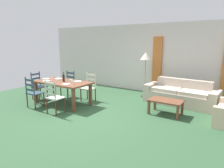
{
  "coord_description": "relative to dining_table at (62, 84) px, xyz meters",
  "views": [
    {
      "loc": [
        3.49,
        -4.28,
        1.99
      ],
      "look_at": [
        0.21,
        0.7,
        0.75
      ],
      "focal_mm": 32.27,
      "sensor_mm": 36.0,
      "label": 1
    }
  ],
  "objects": [
    {
      "name": "dining_chair_head_west",
      "position": [
        -1.18,
        -0.04,
        -0.19
      ],
      "size": [
        0.43,
        0.45,
        0.96
      ],
      "color": "#2F3E56",
      "rests_on": "ground_plane"
    },
    {
      "name": "fork_near_left",
      "position": [
        -0.6,
        -0.25,
        0.09
      ],
      "size": [
        0.02,
        0.17,
        0.01
      ],
      "primitive_type": "cube",
      "rotation": [
        0.0,
        0.0,
        0.01
      ],
      "color": "silver",
      "rests_on": "dining_table"
    },
    {
      "name": "wall_far",
      "position": [
        1.35,
        3.15,
        0.69
      ],
      "size": [
        9.6,
        0.16,
        2.7
      ],
      "primitive_type": "cube",
      "color": "silver",
      "rests_on": "ground_plane"
    },
    {
      "name": "fork_far_right",
      "position": [
        0.3,
        0.25,
        0.09
      ],
      "size": [
        0.02,
        0.17,
        0.01
      ],
      "primitive_type": "cube",
      "rotation": [
        0.0,
        0.0,
        0.04
      ],
      "color": "silver",
      "rests_on": "dining_table"
    },
    {
      "name": "dining_chair_near_right",
      "position": [
        0.48,
        -0.77,
        -0.19
      ],
      "size": [
        0.43,
        0.41,
        0.96
      ],
      "color": "beige",
      "rests_on": "ground_plane"
    },
    {
      "name": "wine_glass_near_right",
      "position": [
        0.6,
        -0.14,
        0.2
      ],
      "size": [
        0.06,
        0.06,
        0.16
      ],
      "color": "white",
      "rests_on": "dining_table"
    },
    {
      "name": "fork_far_left",
      "position": [
        -0.6,
        0.25,
        0.09
      ],
      "size": [
        0.02,
        0.17,
        0.01
      ],
      "primitive_type": "cube",
      "rotation": [
        0.0,
        0.0,
        0.02
      ],
      "color": "silver",
      "rests_on": "dining_table"
    },
    {
      "name": "wine_glass_far_left",
      "position": [
        -0.32,
        0.13,
        0.2
      ],
      "size": [
        0.06,
        0.06,
        0.16
      ],
      "color": "white",
      "rests_on": "dining_table"
    },
    {
      "name": "dining_chair_far_right",
      "position": [
        0.48,
        0.76,
        -0.19
      ],
      "size": [
        0.42,
        0.4,
        0.96
      ],
      "color": "beige",
      "rests_on": "ground_plane"
    },
    {
      "name": "ground_plane",
      "position": [
        1.35,
        -0.15,
        -0.67
      ],
      "size": [
        9.6,
        9.6,
        0.02
      ],
      "primitive_type": "cube",
      "color": "#2F5334"
    },
    {
      "name": "coffee_table",
      "position": [
        3.14,
        0.88,
        -0.31
      ],
      "size": [
        0.9,
        0.56,
        0.42
      ],
      "color": "brown",
      "rests_on": "ground_plane"
    },
    {
      "name": "dining_table",
      "position": [
        0.0,
        0.0,
        0.0
      ],
      "size": [
        1.9,
        0.96,
        0.75
      ],
      "color": "brown",
      "rests_on": "ground_plane"
    },
    {
      "name": "standing_lamp",
      "position": [
        1.87,
        2.28,
        0.75
      ],
      "size": [
        0.4,
        0.4,
        1.64
      ],
      "color": "#332D28",
      "rests_on": "ground_plane"
    },
    {
      "name": "wine_glass_near_left",
      "position": [
        -0.33,
        -0.12,
        0.2
      ],
      "size": [
        0.06,
        0.06,
        0.16
      ],
      "color": "white",
      "rests_on": "dining_table"
    },
    {
      "name": "couch",
      "position": [
        3.23,
        2.1,
        -0.37
      ],
      "size": [
        2.33,
        0.96,
        0.8
      ],
      "color": "#BFAE9D",
      "rests_on": "ground_plane"
    },
    {
      "name": "curtain_panel_left",
      "position": [
        2.02,
        3.01,
        0.44
      ],
      "size": [
        0.35,
        0.08,
        2.2
      ],
      "primitive_type": "cube",
      "color": "#C86C30",
      "rests_on": "ground_plane"
    },
    {
      "name": "dining_chair_far_left",
      "position": [
        -0.47,
        0.73,
        -0.19
      ],
      "size": [
        0.43,
        0.41,
        0.96
      ],
      "color": "#2D4056",
      "rests_on": "ground_plane"
    },
    {
      "name": "fork_head_west",
      "position": [
        -0.93,
        0.0,
        0.09
      ],
      "size": [
        0.02,
        0.17,
        0.01
      ],
      "primitive_type": "cube",
      "rotation": [
        0.0,
        0.0,
        0.05
      ],
      "color": "silver",
      "rests_on": "dining_table"
    },
    {
      "name": "wine_bottle",
      "position": [
        0.05,
        0.02,
        0.2
      ],
      "size": [
        0.07,
        0.07,
        0.32
      ],
      "color": "black",
      "rests_on": "dining_table"
    },
    {
      "name": "dining_chair_near_left",
      "position": [
        -0.47,
        -0.75,
        -0.19
      ],
      "size": [
        0.44,
        0.42,
        0.96
      ],
      "color": "#2E4757",
      "rests_on": "ground_plane"
    },
    {
      "name": "fork_near_right",
      "position": [
        0.3,
        -0.25,
        0.09
      ],
      "size": [
        0.03,
        0.17,
        0.01
      ],
      "primitive_type": "cube",
      "rotation": [
        0.0,
        0.0,
        0.09
      ],
      "color": "silver",
      "rests_on": "dining_table"
    },
    {
      "name": "dinner_plate_near_right",
      "position": [
        0.45,
        -0.25,
        0.1
      ],
      "size": [
        0.24,
        0.24,
        0.02
      ],
      "primitive_type": "cylinder",
      "color": "white",
      "rests_on": "dining_table"
    },
    {
      "name": "coffee_cup_primary",
      "position": [
        0.35,
        0.04,
        0.13
      ],
      "size": [
        0.07,
        0.07,
        0.09
      ],
      "primitive_type": "cylinder",
      "color": "beige",
      "rests_on": "dining_table"
    },
    {
      "name": "dinner_plate_near_left",
      "position": [
        -0.45,
        -0.25,
        0.1
      ],
      "size": [
        0.24,
        0.24,
        0.02
      ],
      "primitive_type": "cylinder",
      "color": "white",
      "rests_on": "dining_table"
    },
    {
      "name": "dinner_plate_far_left",
      "position": [
        -0.45,
        0.25,
        0.1
      ],
      "size": [
        0.24,
        0.24,
        0.02
      ],
      "primitive_type": "cylinder",
      "color": "white",
      "rests_on": "dining_table"
    },
    {
      "name": "dinner_plate_head_west",
      "position": [
        -0.78,
        0.0,
        0.1
      ],
      "size": [
        0.24,
        0.24,
        0.02
      ],
      "primitive_type": "cylinder",
      "color": "white",
      "rests_on": "dining_table"
    },
    {
      "name": "dinner_plate_far_right",
      "position": [
        0.45,
        0.25,
        0.1
      ],
      "size": [
        0.24,
        0.24,
        0.02
      ],
      "primitive_type": "cylinder",
      "color": "white",
      "rests_on": "dining_table"
    }
  ]
}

